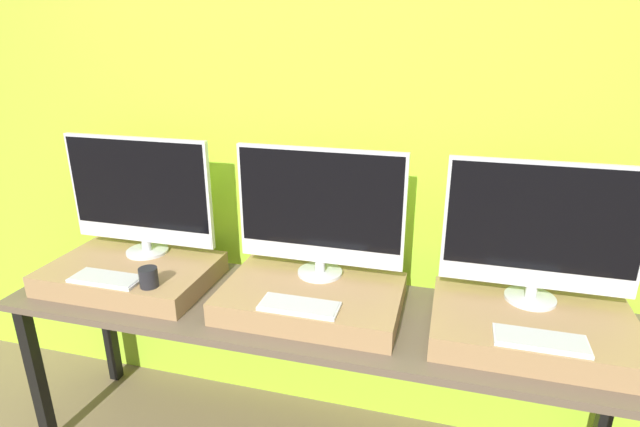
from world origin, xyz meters
name	(u,v)px	position (x,y,z in m)	size (l,w,h in m)	color
wall_back	(335,148)	(0.00, 0.66, 1.30)	(8.00, 0.04, 2.60)	#9ED12D
workbench	(311,324)	(0.00, 0.30, 0.67)	(2.46, 0.59, 0.74)	brown
wooden_riser_left	(132,273)	(-0.80, 0.30, 0.78)	(0.69, 0.45, 0.09)	#99754C
monitor_left	(140,194)	(-0.80, 0.42, 1.10)	(0.67, 0.18, 0.52)	silver
keyboard_left	(107,279)	(-0.80, 0.15, 0.84)	(0.29, 0.12, 0.01)	silver
mug	(149,277)	(-0.61, 0.15, 0.87)	(0.07, 0.07, 0.08)	black
wooden_riser_center	(312,298)	(0.00, 0.30, 0.78)	(0.69, 0.45, 0.09)	#99754C
monitor_center	(320,210)	(0.00, 0.42, 1.10)	(0.67, 0.18, 0.52)	silver
keyboard_center	(299,306)	(0.00, 0.15, 0.84)	(0.29, 0.12, 0.01)	silver
wooden_riser_right	(532,328)	(0.80, 0.30, 0.78)	(0.69, 0.45, 0.09)	#99754C
monitor_right	(541,231)	(0.80, 0.42, 1.10)	(0.67, 0.18, 0.52)	silver
keyboard_right	(541,340)	(0.80, 0.15, 0.84)	(0.29, 0.12, 0.01)	silver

